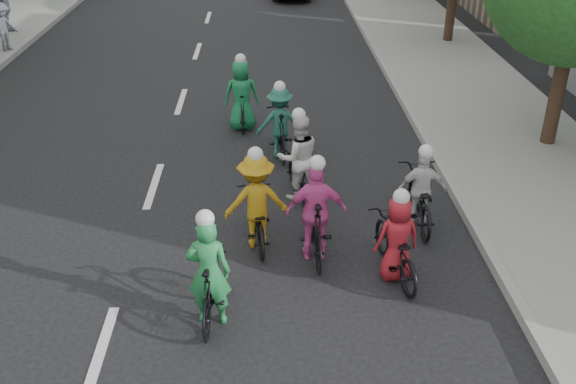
{
  "coord_description": "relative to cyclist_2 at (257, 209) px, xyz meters",
  "views": [
    {
      "loc": [
        2.34,
        -6.77,
        6.08
      ],
      "look_at": [
        2.68,
        2.75,
        1.0
      ],
      "focal_mm": 40.0,
      "sensor_mm": 36.0,
      "label": 1
    }
  ],
  "objects": [
    {
      "name": "ground",
      "position": [
        -2.14,
        -2.75,
        -0.69
      ],
      "size": [
        120.0,
        120.0,
        0.0
      ],
      "primitive_type": "plane",
      "color": "black",
      "rests_on": "ground"
    },
    {
      "name": "sidewalk_right",
      "position": [
        5.86,
        7.25,
        -0.61
      ],
      "size": [
        4.0,
        80.0,
        0.15
      ],
      "primitive_type": "cube",
      "color": "gray",
      "rests_on": "ground"
    },
    {
      "name": "curb_right",
      "position": [
        3.91,
        7.25,
        -0.6
      ],
      "size": [
        0.18,
        80.0,
        0.18
      ],
      "primitive_type": "cube",
      "color": "#999993",
      "rests_on": "ground"
    },
    {
      "name": "cyclist_2",
      "position": [
        0.0,
        0.0,
        0.0
      ],
      "size": [
        1.16,
        1.77,
        1.85
      ],
      "rotation": [
        0.0,
        0.0,
        3.25
      ],
      "color": "black",
      "rests_on": "ground"
    },
    {
      "name": "cyclist_3",
      "position": [
        0.98,
        -0.41,
        0.01
      ],
      "size": [
        1.03,
        1.87,
        1.88
      ],
      "rotation": [
        0.0,
        0.0,
        3.17
      ],
      "color": "black",
      "rests_on": "ground"
    },
    {
      "name": "cyclist_4",
      "position": [
        2.21,
        -1.02,
        -0.12
      ],
      "size": [
        0.95,
        1.94,
        1.6
      ],
      "rotation": [
        0.0,
        0.0,
        3.31
      ],
      "color": "black",
      "rests_on": "ground"
    },
    {
      "name": "cyclist_5",
      "position": [
        -0.65,
        -2.02,
        -0.04
      ],
      "size": [
        0.64,
        1.67,
        1.86
      ],
      "rotation": [
        0.0,
        0.0,
        3.08
      ],
      "color": "black",
      "rests_on": "ground"
    },
    {
      "name": "cyclist_6",
      "position": [
        0.79,
        1.7,
        -0.0
      ],
      "size": [
        0.95,
        1.6,
        1.87
      ],
      "rotation": [
        0.0,
        0.0,
        3.35
      ],
      "color": "black",
      "rests_on": "ground"
    },
    {
      "name": "cyclist_7",
      "position": [
        0.48,
        3.64,
        -0.0
      ],
      "size": [
        1.09,
        1.84,
        1.76
      ],
      "rotation": [
        0.0,
        0.0,
        3.23
      ],
      "color": "black",
      "rests_on": "ground"
    },
    {
      "name": "cyclist_8",
      "position": [
        2.95,
        0.58,
        -0.11
      ],
      "size": [
        0.86,
        1.94,
        1.61
      ],
      "rotation": [
        0.0,
        0.0,
        3.11
      ],
      "color": "black",
      "rests_on": "ground"
    },
    {
      "name": "cyclist_9",
      "position": [
        -0.4,
        5.3,
        0.02
      ],
      "size": [
        0.86,
        1.55,
        1.88
      ],
      "rotation": [
        0.0,
        0.0,
        3.17
      ],
      "color": "black",
      "rests_on": "ground"
    },
    {
      "name": "spectator_0",
      "position": [
        -8.44,
        12.04,
        0.25
      ],
      "size": [
        0.95,
        1.17,
        1.57
      ],
      "primitive_type": "imported",
      "rotation": [
        0.0,
        0.0,
        1.14
      ],
      "color": "#4F515D",
      "rests_on": "sidewalk_left"
    },
    {
      "name": "spectator_1",
      "position": [
        -9.3,
        14.7,
        0.28
      ],
      "size": [
        0.73,
        1.04,
        1.64
      ],
      "primitive_type": "imported",
      "rotation": [
        0.0,
        0.0,
        1.96
      ],
      "color": "#545462",
      "rests_on": "sidewalk_left"
    }
  ]
}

